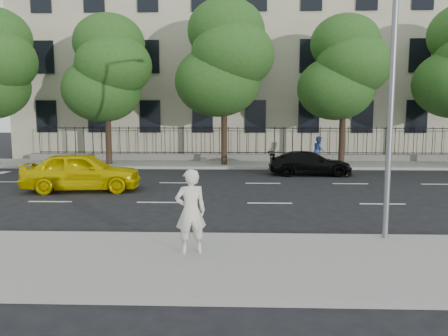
{
  "coord_description": "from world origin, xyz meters",
  "views": [
    {
      "loc": [
        -1.12,
        -12.92,
        3.2
      ],
      "look_at": [
        -1.66,
        3.0,
        1.21
      ],
      "focal_mm": 35.0,
      "sensor_mm": 36.0,
      "label": 1
    }
  ],
  "objects_px": {
    "street_light": "(387,34)",
    "yellow_taxi": "(82,171)",
    "black_sedan": "(310,163)",
    "woman_near": "(191,211)"
  },
  "relations": [
    {
      "from": "street_light",
      "to": "woman_near",
      "type": "bearing_deg",
      "value": -158.04
    },
    {
      "from": "black_sedan",
      "to": "woman_near",
      "type": "relative_size",
      "value": 2.31
    },
    {
      "from": "black_sedan",
      "to": "street_light",
      "type": "bearing_deg",
      "value": -179.72
    },
    {
      "from": "street_light",
      "to": "black_sedan",
      "type": "relative_size",
      "value": 1.87
    },
    {
      "from": "yellow_taxi",
      "to": "woman_near",
      "type": "xyz_separation_m",
      "value": [
        5.46,
        -8.45,
        0.27
      ]
    },
    {
      "from": "street_light",
      "to": "woman_near",
      "type": "xyz_separation_m",
      "value": [
        -4.66,
        -1.88,
        -4.06
      ]
    },
    {
      "from": "yellow_taxi",
      "to": "woman_near",
      "type": "distance_m",
      "value": 10.06
    },
    {
      "from": "street_light",
      "to": "yellow_taxi",
      "type": "xyz_separation_m",
      "value": [
        -10.12,
        6.57,
        -4.34
      ]
    },
    {
      "from": "yellow_taxi",
      "to": "street_light",
      "type": "bearing_deg",
      "value": -129.53
    },
    {
      "from": "black_sedan",
      "to": "woman_near",
      "type": "distance_m",
      "value": 14.28
    }
  ]
}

